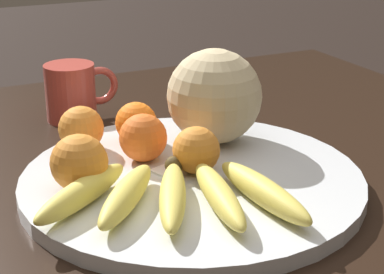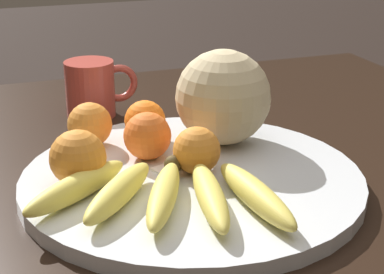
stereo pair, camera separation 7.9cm
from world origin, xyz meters
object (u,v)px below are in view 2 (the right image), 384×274
Objects in this scene: orange_front_left at (145,121)px; orange_mid_center at (78,158)px; melon at (223,97)px; banana_bunch at (166,192)px; orange_front_right at (90,125)px; ceramic_mug at (92,88)px; fruit_bowl at (192,180)px; produce_tag at (181,164)px; orange_back_left at (147,136)px; orange_back_right at (197,150)px; kitchen_table at (181,259)px.

orange_mid_center is (-0.12, -0.12, 0.01)m from orange_front_left.
banana_bunch is (-0.13, -0.16, -0.05)m from melon.
ceramic_mug reaches higher than orange_front_right.
orange_mid_center is (-0.14, 0.02, 0.04)m from fruit_bowl.
orange_mid_center reaches higher than banana_bunch.
ceramic_mug is at bearing 101.99° from orange_front_left.
banana_bunch is 3.31× the size of produce_tag.
orange_front_right is 0.53× the size of ceramic_mug.
orange_back_left reaches higher than orange_front_left.
fruit_bowl is 0.04m from orange_back_right.
orange_front_right reaches higher than orange_back_right.
banana_bunch is at bearing -128.03° from fruit_bowl.
orange_mid_center is 0.59× the size of ceramic_mug.
orange_mid_center is (-0.04, -0.12, 0.00)m from orange_front_right.
orange_front_left is at bearing 103.63° from orange_back_right.
kitchen_table is 2.78× the size of fruit_bowl.
banana_bunch is 2.40× the size of ceramic_mug.
ceramic_mug is at bearing -154.05° from banana_bunch.
orange_front_right is (-0.08, 0.14, 0.15)m from kitchen_table.
orange_mid_center is 1.08× the size of orange_back_left.
orange_back_left is (-0.12, -0.02, -0.03)m from melon.
melon is 0.21m from banana_bunch.
fruit_bowl is at bearing -158.28° from orange_back_right.
produce_tag reaches higher than fruit_bowl.
kitchen_table is 14.17× the size of produce_tag.
orange_back_left is at bearing -102.66° from orange_front_left.
kitchen_table is 20.48× the size of orange_front_left.
orange_back_right is at bearing 18.43° from kitchen_table.
orange_mid_center is at bearing 165.66° from produce_tag.
kitchen_table is 4.28× the size of banana_bunch.
kitchen_table is 0.15m from orange_back_right.
ceramic_mug is at bearing 75.94° from orange_mid_center.
fruit_bowl is at bearing -79.66° from orange_front_left.
orange_front_right is at bearing 126.49° from fruit_bowl.
ceramic_mug reaches higher than orange_back_left.
banana_bunch is at bearing -46.76° from orange_mid_center.
banana_bunch is 0.11m from produce_tag.
orange_front_right is 0.18m from ceramic_mug.
melon is at bearing 165.24° from banana_bunch.
orange_mid_center is at bearing -111.97° from banana_bunch.
fruit_bowl is (0.02, 0.01, 0.11)m from kitchen_table.
orange_front_right is at bearing 72.81° from orange_mid_center.
orange_back_right is (0.01, 0.00, 0.04)m from fruit_bowl.
orange_mid_center reaches higher than kitchen_table.
kitchen_table is 0.17m from orange_back_left.
melon reaches higher than orange_front_left.
orange_back_left reaches higher than orange_back_right.
produce_tag is at bearing -143.95° from melon.
orange_front_left reaches higher than fruit_bowl.
orange_front_left is at bearing 100.34° from fruit_bowl.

